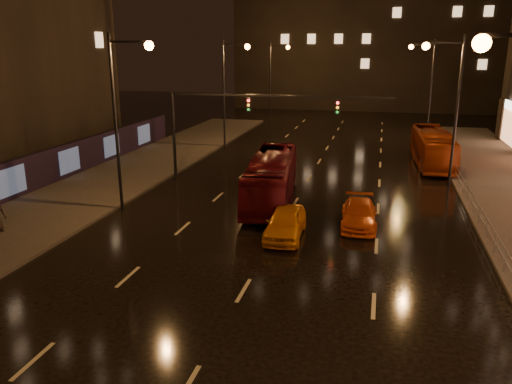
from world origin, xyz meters
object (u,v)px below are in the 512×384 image
at_px(bus_curb, 432,148).
at_px(taxi_far, 359,214).
at_px(bus_red, 272,178).
at_px(taxi_near, 285,223).

height_order(bus_curb, taxi_far, bus_curb).
height_order(bus_red, bus_curb, bus_red).
distance_m(bus_red, taxi_near, 6.25).
xyz_separation_m(bus_red, taxi_far, (5.50, -3.28, -0.83)).
relative_size(taxi_near, taxi_far, 0.99).
bearing_deg(bus_red, taxi_near, -77.77).
bearing_deg(bus_red, bus_curb, 44.11).
distance_m(bus_curb, taxi_far, 16.88).
relative_size(bus_red, taxi_far, 2.38).
distance_m(bus_red, taxi_far, 6.46).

